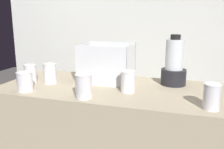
# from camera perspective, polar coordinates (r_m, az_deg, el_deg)

# --- Properties ---
(back_wall_unit) EXTENTS (2.60, 0.24, 2.50)m
(back_wall_unit) POSITION_cam_1_polar(r_m,az_deg,el_deg) (2.24, 6.22, 11.45)
(back_wall_unit) COLOR silver
(back_wall_unit) RESTS_ON ground_plane
(carrot_display_bin) EXTENTS (0.33, 0.26, 0.25)m
(carrot_display_bin) POSITION_cam_1_polar(r_m,az_deg,el_deg) (1.68, -1.39, 1.08)
(carrot_display_bin) COLOR white
(carrot_display_bin) RESTS_ON counter
(blender_pitcher) EXTENTS (0.16, 0.16, 0.32)m
(blender_pitcher) POSITION_cam_1_polar(r_m,az_deg,el_deg) (1.63, 13.90, 2.00)
(blender_pitcher) COLOR black
(blender_pitcher) RESTS_ON counter
(juice_cup_pomegranate_far_left) EXTENTS (0.08, 0.08, 0.12)m
(juice_cup_pomegranate_far_left) POSITION_cam_1_polar(r_m,az_deg,el_deg) (1.72, -18.02, -0.12)
(juice_cup_pomegranate_far_left) COLOR white
(juice_cup_pomegranate_far_left) RESTS_ON counter
(juice_cup_pomegranate_left) EXTENTS (0.09, 0.09, 0.11)m
(juice_cup_pomegranate_left) POSITION_cam_1_polar(r_m,az_deg,el_deg) (1.55, -19.17, -1.81)
(juice_cup_pomegranate_left) COLOR white
(juice_cup_pomegranate_left) RESTS_ON counter
(juice_cup_pomegranate_middle) EXTENTS (0.09, 0.09, 0.13)m
(juice_cup_pomegranate_middle) POSITION_cam_1_polar(r_m,az_deg,el_deg) (1.68, -13.87, 0.05)
(juice_cup_pomegranate_middle) COLOR white
(juice_cup_pomegranate_middle) RESTS_ON counter
(juice_cup_orange_right) EXTENTS (0.09, 0.09, 0.13)m
(juice_cup_orange_right) POSITION_cam_1_polar(r_m,az_deg,el_deg) (1.34, -6.45, -2.99)
(juice_cup_orange_right) COLOR white
(juice_cup_orange_right) RESTS_ON counter
(juice_cup_mango_far_right) EXTENTS (0.09, 0.09, 0.13)m
(juice_cup_mango_far_right) POSITION_cam_1_polar(r_m,az_deg,el_deg) (1.44, 3.63, -1.77)
(juice_cup_mango_far_right) COLOR white
(juice_cup_mango_far_right) RESTS_ON counter
(juice_cup_beet_rightmost) EXTENTS (0.08, 0.08, 0.12)m
(juice_cup_beet_rightmost) POSITION_cam_1_polar(r_m,az_deg,el_deg) (1.27, 21.69, -5.02)
(juice_cup_beet_rightmost) COLOR white
(juice_cup_beet_rightmost) RESTS_ON counter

